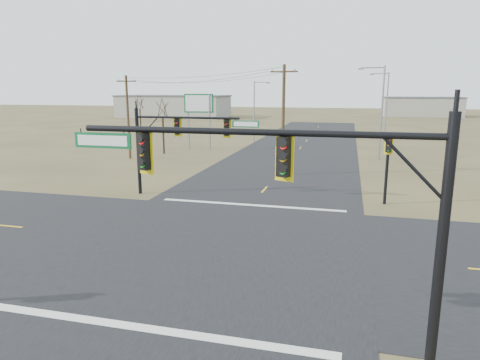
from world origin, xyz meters
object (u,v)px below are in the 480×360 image
object	(u,v)px
mast_arm_far	(181,133)
bare_tree_c	(455,117)
bare_tree_b	(140,102)
utility_pole_near	(283,119)
highway_sign	(199,111)
bare_tree_a	(162,108)
streetlight_b	(385,103)
streetlight_c	(255,108)
mast_arm_near	(291,180)
pedestal_signal_ne	(388,153)
streetlight_a	(380,108)
utility_pole_far	(128,116)

from	to	relation	value
mast_arm_far	bare_tree_c	size ratio (longest dim) A/B	1.62
bare_tree_b	utility_pole_near	bearing A→B (deg)	-42.78
highway_sign	bare_tree_a	bearing A→B (deg)	-132.24
streetlight_b	bare_tree_c	world-z (taller)	streetlight_b
streetlight_c	bare_tree_c	xyz separation A→B (m)	(24.32, -6.93, -0.49)
mast_arm_near	utility_pole_near	xyz separation A→B (m)	(-4.06, 25.46, -0.11)
streetlight_b	bare_tree_b	xyz separation A→B (m)	(-35.93, -5.72, -0.01)
utility_pole_near	highway_sign	distance (m)	18.22
streetlight_c	mast_arm_far	bearing A→B (deg)	-85.29
mast_arm_far	highway_sign	distance (m)	23.60
pedestal_signal_ne	streetlight_b	xyz separation A→B (m)	(2.42, 37.44, 2.10)
mast_arm_near	highway_sign	distance (m)	42.18
bare_tree_a	bare_tree_b	distance (m)	17.60
pedestal_signal_ne	streetlight_c	world-z (taller)	streetlight_c
highway_sign	streetlight_a	xyz separation A→B (m)	(20.87, -2.53, 0.70)
mast_arm_near	bare_tree_c	bearing A→B (deg)	94.34
utility_pole_near	highway_sign	xyz separation A→B (m)	(-12.36, 13.38, -0.12)
utility_pole_far	bare_tree_c	size ratio (longest dim) A/B	1.61
highway_sign	mast_arm_near	bearing A→B (deg)	-73.45
pedestal_signal_ne	streetlight_a	bearing A→B (deg)	110.20
mast_arm_near	mast_arm_far	size ratio (longest dim) A/B	1.17
utility_pole_near	streetlight_a	xyz separation A→B (m)	(8.51, 10.86, 0.58)
mast_arm_far	bare_tree_c	xyz separation A→B (m)	(22.50, 25.35, -0.13)
highway_sign	streetlight_b	world-z (taller)	streetlight_b
mast_arm_far	bare_tree_a	distance (m)	20.94
mast_arm_far	utility_pole_near	distance (m)	10.79
pedestal_signal_ne	streetlight_a	size ratio (longest dim) A/B	0.48
utility_pole_far	streetlight_b	distance (m)	36.94
highway_sign	bare_tree_a	size ratio (longest dim) A/B	1.02
streetlight_a	bare_tree_c	size ratio (longest dim) A/B	1.78
mast_arm_near	bare_tree_c	xyz separation A→B (m)	(12.85, 41.59, -0.71)
streetlight_a	streetlight_c	size ratio (longest dim) A/B	1.14
utility_pole_far	highway_sign	size ratio (longest dim) A/B	1.29
bare_tree_a	streetlight_a	bearing A→B (deg)	3.75
utility_pole_near	bare_tree_a	distance (m)	17.92
highway_sign	streetlight_b	xyz separation A→B (m)	(22.75, 15.97, 0.71)
highway_sign	bare_tree_c	bearing A→B (deg)	-1.00
bare_tree_b	streetlight_c	bearing A→B (deg)	-1.79
mast_arm_far	streetlight_c	size ratio (longest dim) A/B	1.04
streetlight_c	streetlight_b	bearing A→B (deg)	20.95
bare_tree_a	bare_tree_c	world-z (taller)	bare_tree_a
mast_arm_near	streetlight_a	world-z (taller)	streetlight_a
bare_tree_b	bare_tree_c	distance (m)	43.12
bare_tree_a	pedestal_signal_ne	bearing A→B (deg)	-36.75
mast_arm_far	pedestal_signal_ne	size ratio (longest dim) A/B	1.89
pedestal_signal_ne	highway_sign	bearing A→B (deg)	155.26
bare_tree_a	highway_sign	bearing A→B (deg)	54.12
streetlight_a	bare_tree_a	xyz separation A→B (m)	(-23.83, -1.56, -0.15)
utility_pole_near	bare_tree_a	xyz separation A→B (m)	(-15.32, 9.30, 0.43)
bare_tree_b	streetlight_a	bearing A→B (deg)	-20.56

